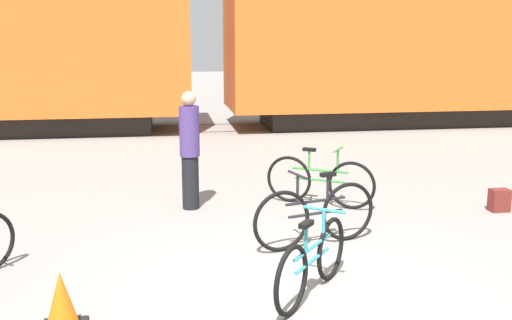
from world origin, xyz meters
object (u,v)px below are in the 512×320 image
Objects in this scene: traffic_cone at (62,304)px; freight_train at (208,31)px; bicycle_teal at (313,261)px; person_in_purple at (190,150)px; bicycle_black at (316,215)px; backpack at (499,200)px; bicycle_green at (320,181)px.

freight_train is at bearing 79.22° from traffic_cone.
traffic_cone is at bearing -171.17° from bicycle_teal.
person_in_purple reaches higher than traffic_cone.
bicycle_black is 3.30m from backpack.
freight_train is at bearing 90.63° from bicycle_teal.
backpack is at bearing -67.96° from freight_train.
bicycle_green reaches higher than traffic_cone.
bicycle_teal is at bearing -105.59° from bicycle_black.
bicycle_green is at bearing 73.95° from bicycle_teal.
freight_train is 15.57× the size of person_in_purple.
person_in_purple is at bearing 107.51° from bicycle_teal.
person_in_purple is at bearing 127.18° from bicycle_black.
bicycle_teal is at bearing 48.46° from person_in_purple.
person_in_purple is 4.72m from backpack.
bicycle_black is at bearing 68.13° from person_in_purple.
bicycle_green is at bearing 116.84° from person_in_purple.
bicycle_black is 0.93× the size of person_in_purple.
bicycle_black reaches higher than bicycle_teal.
freight_train reaches higher than traffic_cone.
bicycle_green is 2.70m from backpack.
bicycle_black is 1.11× the size of bicycle_green.
backpack is (2.59, -0.73, -0.22)m from bicycle_green.
person_in_purple is 3.26× the size of traffic_cone.
person_in_purple reaches higher than bicycle_black.
freight_train reaches higher than bicycle_green.
traffic_cone reaches higher than backpack.
freight_train is 18.51× the size of bicycle_green.
bicycle_teal is 0.75× the size of person_in_purple.
bicycle_green is at bearing 47.31° from traffic_cone.
traffic_cone is at bearing 11.41° from person_in_purple.
traffic_cone is at bearing -147.04° from bicycle_black.
bicycle_black reaches higher than bicycle_green.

